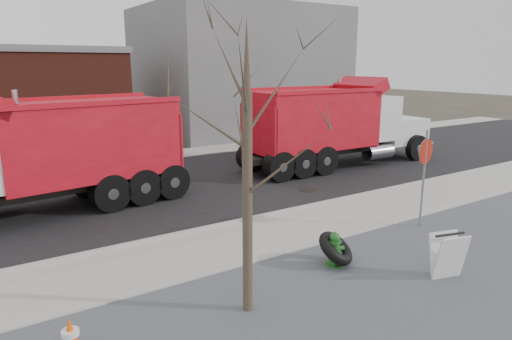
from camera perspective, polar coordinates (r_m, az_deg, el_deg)
ground at (r=12.42m, az=5.15°, el=-7.90°), size 120.00×120.00×0.00m
gravel_verge at (r=10.14m, az=17.82°, el=-13.44°), size 60.00×5.00×0.03m
sidewalk at (r=12.59m, az=4.45°, el=-7.44°), size 60.00×2.50×0.06m
curb at (r=13.57m, az=1.09°, el=-5.75°), size 60.00×0.15×0.11m
road at (r=17.55m, az=-7.67°, el=-1.63°), size 60.00×9.40×0.02m
far_sidewalk at (r=22.70m, az=-13.92°, el=1.52°), size 60.00×2.00×0.06m
building_grey at (r=31.56m, az=-2.25°, el=12.31°), size 12.00×10.00×8.00m
bare_tree at (r=7.70m, az=-1.13°, el=4.54°), size 3.20×3.20×5.20m
fire_hydrant at (r=10.50m, az=9.79°, el=-9.91°), size 0.46×0.45×0.81m
truck_tire at (r=10.56m, az=9.93°, el=-9.62°), size 1.21×1.20×0.77m
stop_sign at (r=13.14m, az=20.36°, el=0.97°), size 0.73×0.17×2.73m
sandwich_board at (r=10.53m, az=22.86°, el=-9.83°), size 0.80×0.62×0.99m
traffic_cone_far at (r=8.01m, az=-22.16°, el=-18.80°), size 0.35×0.35×0.67m
dump_truck_red_a at (r=20.34m, az=9.82°, el=5.88°), size 9.59×2.86×3.83m
dump_truck_red_b at (r=14.93m, az=-24.63°, el=2.19°), size 9.11×3.61×3.78m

